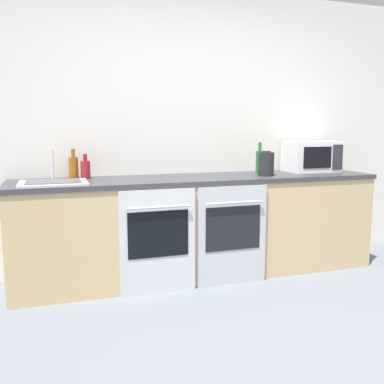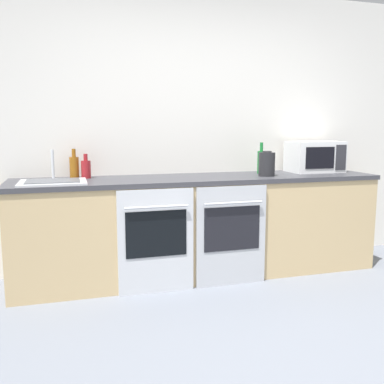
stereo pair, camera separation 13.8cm
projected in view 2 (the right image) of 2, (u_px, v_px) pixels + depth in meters
ground_plane at (285, 365)px, 2.40m from camera, size 16.00×16.00×0.00m
wall_back at (189, 130)px, 4.08m from camera, size 10.00×0.06×2.60m
counter_back at (200, 226)px, 3.87m from camera, size 3.26×0.68×0.89m
oven_left at (156, 241)px, 3.41m from camera, size 0.61×0.06×0.85m
oven_right at (231, 235)px, 3.59m from camera, size 0.61×0.06×0.85m
microwave at (315, 157)px, 4.21m from camera, size 0.51×0.34×0.30m
bottle_amber at (74, 167)px, 3.68m from camera, size 0.08×0.08×0.25m
bottle_green at (261, 161)px, 4.06m from camera, size 0.07×0.07×0.30m
bottle_red at (86, 169)px, 3.68m from camera, size 0.08×0.08×0.21m
kettle at (267, 164)px, 3.84m from camera, size 0.15×0.15×0.23m
sink at (53, 181)px, 3.36m from camera, size 0.51×0.41×0.26m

